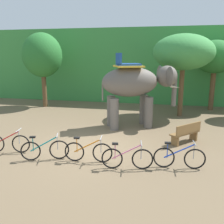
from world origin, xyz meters
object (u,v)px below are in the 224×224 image
tree_far_right (215,57)px  bike_teal (45,150)px  wooden_bench (186,133)px  tree_center_left (183,52)px  elephant (136,85)px  bike_blue (179,157)px  bike_orange (88,151)px  bike_red (8,143)px  bike_pink (127,158)px  tree_left (42,55)px

tree_far_right → bike_teal: size_ratio=2.84×
bike_teal → wooden_bench: bike_teal is taller
tree_far_right → tree_center_left: bearing=-134.8°
elephant → bike_blue: elephant is taller
bike_orange → bike_blue: 3.10m
elephant → bike_red: elephant is taller
bike_teal → bike_orange: size_ratio=0.96×
bike_teal → bike_orange: (1.57, 0.16, 0.00)m
tree_far_right → bike_pink: (-4.23, -10.08, -3.14)m
tree_far_right → wooden_bench: 8.07m
elephant → bike_red: (-4.38, -4.64, -1.82)m
bike_red → bike_pink: (4.70, -0.44, 0.00)m
elephant → wooden_bench: bearing=-41.8°
wooden_bench → tree_far_right: bearing=73.3°
tree_left → bike_pink: 11.91m
tree_center_left → bike_pink: 8.88m
tree_far_right → bike_blue: 10.49m
tree_far_right → elephant: size_ratio=1.11×
bike_red → tree_left: bearing=107.8°
elephant → bike_teal: bearing=-118.2°
bike_pink → wooden_bench: bike_pink is taller
tree_far_right → bike_teal: (-7.23, -9.98, -3.14)m
bike_red → elephant: bearing=46.6°
bike_pink → bike_blue: (1.68, 0.41, 0.00)m
elephant → bike_orange: 5.26m
bike_orange → tree_left: bearing=125.0°
elephant → bike_teal: 5.93m
tree_center_left → bike_pink: tree_center_left is taller
elephant → bike_pink: 5.40m
bike_blue → bike_orange: bearing=-177.4°
tree_center_left → elephant: bearing=-130.2°
tree_far_right → bike_blue: size_ratio=2.71×
tree_far_right → bike_red: (-8.94, -9.64, -3.14)m
tree_far_right → bike_orange: 11.76m
tree_far_right → bike_orange: (-5.65, -9.82, -3.14)m
bike_teal → tree_left: bearing=116.8°
bike_blue → bike_pink: bearing=-166.3°
tree_far_right → bike_red: bearing=-132.8°
bike_blue → tree_center_left: bearing=87.0°
tree_left → bike_blue: tree_left is taller
tree_center_left → bike_orange: tree_center_left is taller
tree_far_right → bike_teal: tree_far_right is taller
bike_pink → tree_left: bearing=130.1°
tree_center_left → tree_far_right: bearing=45.2°
tree_center_left → tree_far_right: 3.07m
bike_orange → bike_pink: size_ratio=1.00×
bike_pink → bike_blue: size_ratio=0.99×
tree_left → bike_red: 9.34m
tree_far_right → bike_pink: bearing=-112.8°
tree_left → bike_pink: size_ratio=3.06×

